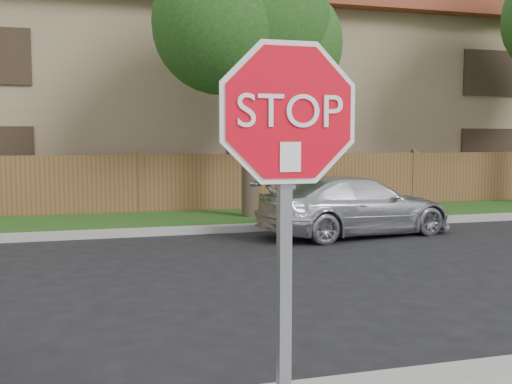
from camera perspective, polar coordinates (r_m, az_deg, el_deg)
name	(u,v)px	position (r m, az deg, el deg)	size (l,w,h in m)	color
far_curb	(156,232)	(12.73, -9.55, -3.74)	(70.00, 0.30, 0.15)	gray
grass_strip	(148,222)	(14.36, -10.29, -2.81)	(70.00, 3.00, 0.12)	#1E4714
fence	(141,185)	(15.86, -10.91, 0.62)	(70.00, 0.12, 1.60)	brown
apartment_building	(125,95)	(21.45, -12.38, 9.04)	(35.20, 9.20, 7.20)	#8E7C58
tree_mid	(253,17)	(14.74, -0.31, 16.29)	(4.80, 3.90, 7.35)	#382B21
stop_sign	(287,176)	(3.05, 3.01, 1.49)	(1.01, 0.13, 2.55)	gray
sedan_right	(356,206)	(12.68, 9.47, -1.31)	(1.72, 4.24, 1.23)	silver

